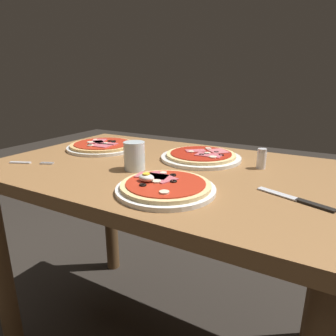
# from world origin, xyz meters

# --- Properties ---
(dining_table) EXTENTS (1.17, 0.75, 0.78)m
(dining_table) POSITION_xyz_m (0.00, 0.00, 0.64)
(dining_table) COLOR olive
(dining_table) RESTS_ON ground
(pizza_foreground) EXTENTS (0.27, 0.27, 0.05)m
(pizza_foreground) POSITION_xyz_m (0.12, -0.20, 0.79)
(pizza_foreground) COLOR white
(pizza_foreground) RESTS_ON dining_table
(pizza_across_left) EXTENTS (0.29, 0.29, 0.03)m
(pizza_across_left) POSITION_xyz_m (0.08, 0.14, 0.79)
(pizza_across_left) COLOR white
(pizza_across_left) RESTS_ON dining_table
(pizza_across_right) EXTENTS (0.30, 0.30, 0.03)m
(pizza_across_right) POSITION_xyz_m (-0.35, 0.10, 0.79)
(pizza_across_right) COLOR white
(pizza_across_right) RESTS_ON dining_table
(water_glass_near) EXTENTS (0.07, 0.07, 0.09)m
(water_glass_near) POSITION_xyz_m (-0.06, -0.08, 0.82)
(water_glass_near) COLOR silver
(water_glass_near) RESTS_ON dining_table
(fork) EXTENTS (0.15, 0.08, 0.00)m
(fork) POSITION_xyz_m (-0.43, -0.21, 0.78)
(fork) COLOR silver
(fork) RESTS_ON dining_table
(knife) EXTENTS (0.19, 0.09, 0.01)m
(knife) POSITION_xyz_m (0.44, -0.10, 0.78)
(knife) COLOR silver
(knife) RESTS_ON dining_table
(salt_shaker) EXTENTS (0.03, 0.03, 0.07)m
(salt_shaker) POSITION_xyz_m (0.30, 0.13, 0.81)
(salt_shaker) COLOR white
(salt_shaker) RESTS_ON dining_table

